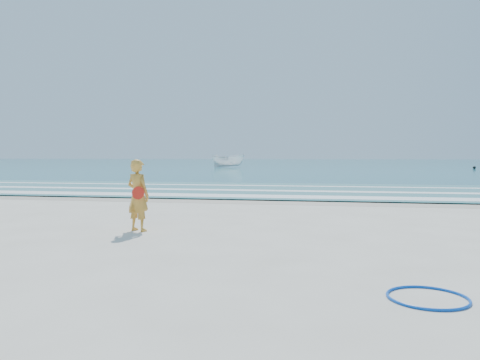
# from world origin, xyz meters

# --- Properties ---
(ground) EXTENTS (400.00, 400.00, 0.00)m
(ground) POSITION_xyz_m (0.00, 0.00, 0.00)
(ground) COLOR silver
(ground) RESTS_ON ground
(wet_sand) EXTENTS (400.00, 2.40, 0.00)m
(wet_sand) POSITION_xyz_m (0.00, 9.00, 0.00)
(wet_sand) COLOR #B2A893
(wet_sand) RESTS_ON ground
(ocean) EXTENTS (400.00, 190.00, 0.04)m
(ocean) POSITION_xyz_m (0.00, 105.00, 0.02)
(ocean) COLOR #19727F
(ocean) RESTS_ON ground
(shallow) EXTENTS (400.00, 10.00, 0.01)m
(shallow) POSITION_xyz_m (0.00, 14.00, 0.04)
(shallow) COLOR #59B7AD
(shallow) RESTS_ON ocean
(foam_near) EXTENTS (400.00, 1.40, 0.01)m
(foam_near) POSITION_xyz_m (0.00, 10.30, 0.05)
(foam_near) COLOR white
(foam_near) RESTS_ON shallow
(foam_mid) EXTENTS (400.00, 0.90, 0.01)m
(foam_mid) POSITION_xyz_m (0.00, 13.20, 0.05)
(foam_mid) COLOR white
(foam_mid) RESTS_ON shallow
(foam_far) EXTENTS (400.00, 0.60, 0.01)m
(foam_far) POSITION_xyz_m (0.00, 16.50, 0.05)
(foam_far) COLOR white
(foam_far) RESTS_ON shallow
(hoop) EXTENTS (0.97, 0.97, 0.03)m
(hoop) POSITION_xyz_m (3.66, -1.86, 0.02)
(hoop) COLOR blue
(hoop) RESTS_ON ground
(boat) EXTENTS (4.94, 2.62, 1.81)m
(boat) POSITION_xyz_m (-10.60, 53.46, 0.95)
(boat) COLOR white
(boat) RESTS_ON ocean
(buoy) EXTENTS (0.34, 0.34, 0.34)m
(buoy) POSITION_xyz_m (19.14, 50.90, 0.21)
(buoy) COLOR black
(buoy) RESTS_ON ocean
(woman) EXTENTS (0.65, 0.54, 1.53)m
(woman) POSITION_xyz_m (-1.40, 1.96, 0.76)
(woman) COLOR gold
(woman) RESTS_ON ground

